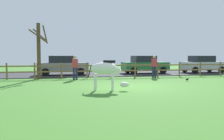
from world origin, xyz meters
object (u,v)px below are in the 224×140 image
at_px(bare_tree, 39,49).
at_px(visitor_right_of_tree, 154,65).
at_px(zebra, 106,71).
at_px(crow_on_grass, 187,79).
at_px(parked_car_grey, 63,65).
at_px(visitor_left_of_tree, 75,66).
at_px(parked_car_silver, 202,64).
at_px(parked_car_green, 145,64).

xyz_separation_m(bare_tree, visitor_right_of_tree, (8.16, -0.62, -1.14)).
xyz_separation_m(zebra, crow_on_grass, (5.75, 2.87, -0.80)).
bearing_deg(zebra, parked_car_grey, 102.72).
xyz_separation_m(bare_tree, parked_car_grey, (1.56, 2.68, -1.20)).
xyz_separation_m(zebra, visitor_left_of_tree, (-1.16, 5.24, -0.02)).
xyz_separation_m(parked_car_grey, visitor_left_of_tree, (0.84, -3.62, 0.06)).
relative_size(zebra, parked_car_grey, 0.47).
bearing_deg(crow_on_grass, visitor_left_of_tree, 161.05).
xyz_separation_m(zebra, parked_car_grey, (-2.00, 8.86, -0.08)).
height_order(bare_tree, visitor_right_of_tree, bare_tree).
xyz_separation_m(bare_tree, parked_car_silver, (14.27, 2.76, -1.20)).
bearing_deg(visitor_right_of_tree, crow_on_grass, -66.87).
relative_size(parked_car_grey, visitor_left_of_tree, 2.45).
bearing_deg(visitor_right_of_tree, visitor_left_of_tree, -176.76).
bearing_deg(parked_car_silver, parked_car_green, 177.56).
distance_m(crow_on_grass, parked_car_green, 6.38).
relative_size(bare_tree, visitor_right_of_tree, 2.35).
bearing_deg(parked_car_silver, bare_tree, -169.06).
bearing_deg(parked_car_grey, crow_on_grass, -37.72).
bearing_deg(visitor_right_of_tree, parked_car_green, 81.40).
distance_m(zebra, parked_car_grey, 9.09).
distance_m(crow_on_grass, parked_car_silver, 7.87).
bearing_deg(visitor_right_of_tree, bare_tree, 175.68).
relative_size(zebra, visitor_left_of_tree, 1.16).
height_order(crow_on_grass, parked_car_silver, parked_car_silver).
relative_size(zebra, parked_car_silver, 0.47).
xyz_separation_m(parked_car_silver, visitor_right_of_tree, (-6.11, -3.37, 0.06)).
height_order(parked_car_grey, visitor_right_of_tree, visitor_right_of_tree).
height_order(bare_tree, zebra, bare_tree).
height_order(bare_tree, parked_car_grey, bare_tree).
relative_size(zebra, visitor_right_of_tree, 1.16).
bearing_deg(zebra, parked_car_green, 60.73).
bearing_deg(zebra, bare_tree, 119.96).
bearing_deg(visitor_left_of_tree, parked_car_green, 31.97).
bearing_deg(parked_car_silver, visitor_right_of_tree, -151.08).
height_order(zebra, parked_car_grey, parked_car_grey).
height_order(bare_tree, parked_car_green, bare_tree).
distance_m(crow_on_grass, parked_car_grey, 9.83).
xyz_separation_m(zebra, parked_car_green, (5.14, 9.18, -0.08)).
bearing_deg(parked_car_grey, zebra, -77.28).
bearing_deg(parked_car_grey, visitor_right_of_tree, -26.54).
bearing_deg(parked_car_green, bare_tree, -161.02).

